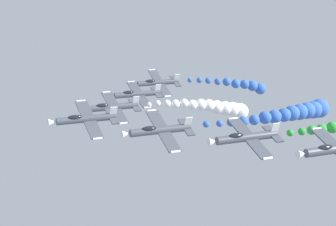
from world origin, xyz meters
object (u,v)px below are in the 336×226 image
at_px(airplane_lead, 85,119).
at_px(airplane_right_outer, 136,94).
at_px(airplane_left_outer, 246,137).
at_px(airplane_trailing, 335,149).
at_px(airplane_left_inner, 159,130).
at_px(airplane_high_slot, 157,82).
at_px(airplane_right_inner, 111,107).

relative_size(airplane_lead, airplane_right_outer, 1.00).
xyz_separation_m(airplane_left_outer, airplane_trailing, (-8.24, -7.63, -0.33)).
relative_size(airplane_right_outer, airplane_trailing, 1.00).
relative_size(airplane_left_inner, airplane_high_slot, 1.00).
bearing_deg(airplane_trailing, airplane_lead, 41.44).
height_order(airplane_lead, airplane_right_outer, airplane_lead).
bearing_deg(airplane_left_outer, airplane_high_slot, -8.53).
distance_m(airplane_lead, airplane_right_inner, 11.59).
distance_m(airplane_left_outer, airplane_right_outer, 37.76).
bearing_deg(airplane_high_slot, airplane_left_outer, 171.47).
distance_m(airplane_left_inner, airplane_left_outer, 12.48).
height_order(airplane_right_inner, airplane_right_outer, airplane_right_inner).
bearing_deg(airplane_lead, airplane_right_inner, -37.99).
relative_size(airplane_right_inner, airplane_trailing, 1.00).
bearing_deg(airplane_trailing, airplane_high_slot, 0.87).
relative_size(airplane_left_outer, airplane_right_outer, 1.00).
bearing_deg(airplane_right_inner, airplane_trailing, -155.19).
xyz_separation_m(airplane_lead, airplane_trailing, (-26.97, -23.82, -0.39)).
xyz_separation_m(airplane_lead, airplane_right_outer, (19.02, -15.43, -0.64)).
height_order(airplane_left_outer, airplane_trailing, airplane_left_outer).
relative_size(airplane_right_inner, airplane_left_outer, 1.00).
distance_m(airplane_trailing, airplane_high_slot, 53.68).
height_order(airplane_left_inner, airplane_right_outer, airplane_left_inner).
bearing_deg(airplane_left_outer, airplane_right_inner, 18.01).
bearing_deg(airplane_trailing, airplane_right_inner, 24.81).
bearing_deg(airplane_lead, airplane_left_inner, -139.97).
height_order(airplane_lead, airplane_trailing, airplane_lead).
bearing_deg(airplane_high_slot, airplane_lead, 139.25).
distance_m(airplane_lead, airplane_trailing, 35.99).
bearing_deg(airplane_right_outer, airplane_left_outer, -178.85).
bearing_deg(airplane_left_outer, airplane_trailing, -137.20).
distance_m(airplane_right_outer, airplane_trailing, 46.75).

